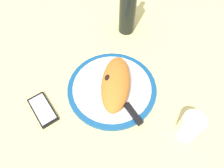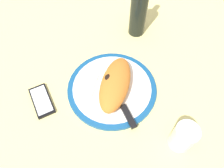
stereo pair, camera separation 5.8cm
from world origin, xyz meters
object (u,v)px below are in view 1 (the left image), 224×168
calzone (116,83)px  water_glass (189,127)px  knife (128,107)px  wine_bottle (128,6)px  smartphone (43,109)px  fork (94,85)px  plate (112,88)px

calzone → water_glass: 27.91cm
knife → wine_bottle: 40.96cm
calzone → wine_bottle: 33.20cm
smartphone → water_glass: size_ratio=1.37×
water_glass → calzone: bearing=-126.5°
wine_bottle → smartphone: bearing=-38.7°
fork → wine_bottle: (-30.26, 13.68, 10.83)cm
fork → smartphone: fork is taller
fork → wine_bottle: bearing=155.7°
smartphone → fork: bearing=116.8°
calzone → wine_bottle: bearing=169.5°
smartphone → wine_bottle: 51.61cm
fork → water_glass: water_glass is taller
water_glass → fork: bearing=-120.9°
water_glass → wine_bottle: size_ratio=0.33×
fork → knife: 15.02cm
knife → water_glass: (8.83, 18.43, 2.56)cm
plate → knife: 9.95cm
calzone → knife: calzone is taller
calzone → fork: size_ratio=1.57×
wine_bottle → knife: bearing=-2.7°
plate → fork: 6.71cm
knife → calzone: bearing=-152.6°
smartphone → water_glass: 48.96cm
smartphone → water_glass: water_glass is taller
plate → knife: bearing=32.0°
calzone → smartphone: calzone is taller
knife → water_glass: bearing=64.4°
smartphone → wine_bottle: (-39.20, 31.37, 11.98)cm
knife → smartphone: knife is taller
plate → water_glass: size_ratio=3.16×
calzone → water_glass: bearing=53.5°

